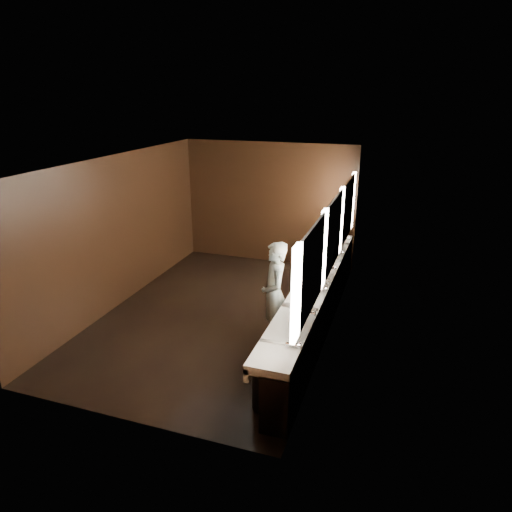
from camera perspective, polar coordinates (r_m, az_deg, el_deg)
The scene contains 10 objects.
floor at distance 8.46m, azimuth -4.52°, elevation -7.30°, with size 6.00×6.00×0.00m, color black.
ceiling at distance 7.60m, azimuth -5.10°, elevation 11.82°, with size 4.00×6.00×0.02m, color #2D2D2B.
wall_back at distance 10.63m, azimuth 1.60°, elevation 6.56°, with size 4.00×0.02×2.80m, color black.
wall_front at distance 5.51m, azimuth -17.24°, elevation -7.65°, with size 4.00×0.02×2.80m, color black.
wall_left at distance 8.87m, azimuth -16.77°, elevation 2.96°, with size 0.02×6.00×2.80m, color black.
wall_right at distance 7.39m, azimuth 9.62°, elevation 0.17°, with size 0.02×6.00×2.80m, color black.
sink_counter at distance 7.77m, azimuth 7.72°, elevation -5.95°, with size 0.55×5.40×1.01m.
mirror_band at distance 7.28m, azimuth 9.62°, elevation 2.78°, with size 0.06×5.03×1.15m.
person at distance 7.16m, azimuth 2.34°, elevation -4.87°, with size 0.63×0.41×1.73m, color #91BED8.
trash_bin at distance 6.08m, azimuth 1.30°, elevation -16.08°, with size 0.38×0.38×0.58m, color black.
Camera 1 is at (3.01, -6.89, 3.87)m, focal length 32.00 mm.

